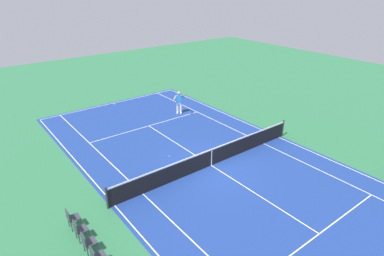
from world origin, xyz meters
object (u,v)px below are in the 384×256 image
(tennis_net, at_px, (211,157))
(tennis_ball, at_px, (169,156))
(spectator_chair_2, at_px, (87,242))
(spectator_chair_1, at_px, (97,256))
(spectator_chair_3, at_px, (79,229))
(tennis_player_near, at_px, (179,101))
(spectator_chair_4, at_px, (71,217))

(tennis_net, height_order, tennis_ball, tennis_net)
(tennis_ball, bearing_deg, spectator_chair_2, 123.14)
(spectator_chair_1, distance_m, spectator_chair_3, 1.63)
(tennis_net, relative_size, tennis_ball, 177.27)
(tennis_ball, height_order, spectator_chair_3, spectator_chair_3)
(spectator_chair_2, bearing_deg, tennis_ball, -56.86)
(tennis_ball, xyz_separation_m, spectator_chair_2, (-4.02, 6.16, 0.49))
(tennis_net, xyz_separation_m, tennis_player_near, (7.00, -2.93, 0.44))
(tennis_ball, bearing_deg, spectator_chair_4, 111.21)
(spectator_chair_1, xyz_separation_m, spectator_chair_2, (0.82, 0.00, 0.00))
(tennis_net, height_order, spectator_chair_3, tennis_net)
(tennis_ball, distance_m, spectator_chair_3, 6.96)
(spectator_chair_3, bearing_deg, tennis_player_near, -51.86)
(tennis_net, distance_m, spectator_chair_1, 7.89)
(tennis_ball, relative_size, spectator_chair_1, 0.08)
(tennis_ball, distance_m, spectator_chair_4, 6.63)
(tennis_net, xyz_separation_m, spectator_chair_2, (-1.93, 7.40, 0.03))
(tennis_player_near, bearing_deg, spectator_chair_1, 133.33)
(spectator_chair_1, bearing_deg, tennis_player_near, -46.67)
(tennis_player_near, distance_m, spectator_chair_3, 13.14)
(spectator_chair_1, distance_m, spectator_chair_4, 2.45)
(spectator_chair_1, distance_m, spectator_chair_2, 0.82)
(spectator_chair_2, bearing_deg, spectator_chair_1, 180.00)
(tennis_player_near, bearing_deg, spectator_chair_3, 128.14)
(spectator_chair_1, xyz_separation_m, spectator_chair_4, (2.45, 0.00, 0.00))
(tennis_ball, xyz_separation_m, spectator_chair_3, (-3.21, 6.16, 0.49))
(spectator_chair_3, distance_m, spectator_chair_4, 0.82)
(spectator_chair_2, bearing_deg, tennis_player_near, -49.16)
(tennis_net, height_order, tennis_player_near, tennis_player_near)
(tennis_player_near, height_order, spectator_chair_3, tennis_player_near)
(tennis_player_near, distance_m, spectator_chair_1, 14.21)
(tennis_player_near, distance_m, spectator_chair_4, 12.65)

